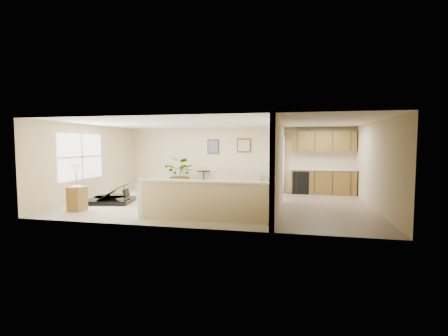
% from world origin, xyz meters
% --- Properties ---
extents(floor, '(9.00, 9.00, 0.00)m').
position_xyz_m(floor, '(0.00, 0.00, 0.00)').
color(floor, '#B9AE90').
rests_on(floor, ground).
extents(back_wall, '(9.00, 0.04, 2.50)m').
position_xyz_m(back_wall, '(0.00, 3.00, 1.25)').
color(back_wall, beige).
rests_on(back_wall, floor).
extents(front_wall, '(9.00, 0.04, 2.50)m').
position_xyz_m(front_wall, '(0.00, -3.00, 1.25)').
color(front_wall, beige).
rests_on(front_wall, floor).
extents(left_wall, '(0.04, 6.00, 2.50)m').
position_xyz_m(left_wall, '(-4.50, 0.00, 1.25)').
color(left_wall, beige).
rests_on(left_wall, floor).
extents(right_wall, '(0.04, 6.00, 2.50)m').
position_xyz_m(right_wall, '(4.50, 0.00, 1.25)').
color(right_wall, beige).
rests_on(right_wall, floor).
extents(ceiling, '(9.00, 6.00, 0.04)m').
position_xyz_m(ceiling, '(0.00, 0.00, 2.50)').
color(ceiling, white).
rests_on(ceiling, back_wall).
extents(kitchen_vinyl, '(2.70, 6.00, 0.01)m').
position_xyz_m(kitchen_vinyl, '(3.15, 0.00, 0.00)').
color(kitchen_vinyl, gray).
rests_on(kitchen_vinyl, floor).
extents(interior_partition, '(0.18, 5.99, 2.50)m').
position_xyz_m(interior_partition, '(1.80, 0.25, 1.22)').
color(interior_partition, beige).
rests_on(interior_partition, floor).
extents(pony_half_wall, '(3.42, 0.22, 1.00)m').
position_xyz_m(pony_half_wall, '(0.08, -2.30, 0.52)').
color(pony_half_wall, beige).
rests_on(pony_half_wall, floor).
extents(left_window, '(0.05, 2.15, 1.45)m').
position_xyz_m(left_window, '(-4.49, -0.50, 1.45)').
color(left_window, white).
rests_on(left_window, left_wall).
extents(wall_art_left, '(0.48, 0.04, 0.58)m').
position_xyz_m(wall_art_left, '(-0.95, 2.97, 1.75)').
color(wall_art_left, '#3D2916').
rests_on(wall_art_left, back_wall).
extents(wall_mirror, '(0.55, 0.04, 0.55)m').
position_xyz_m(wall_mirror, '(0.30, 2.97, 1.80)').
color(wall_mirror, '#3D2916').
rests_on(wall_mirror, back_wall).
extents(kitchen_cabinets, '(2.36, 0.65, 2.33)m').
position_xyz_m(kitchen_cabinets, '(3.19, 2.73, 0.87)').
color(kitchen_cabinets, brown).
rests_on(kitchen_cabinets, floor).
extents(piano, '(1.74, 1.76, 1.26)m').
position_xyz_m(piano, '(-3.46, -0.44, 0.53)').
color(piano, black).
rests_on(piano, floor).
extents(piano_bench, '(0.34, 0.67, 0.45)m').
position_xyz_m(piano_bench, '(-1.68, -0.14, 0.22)').
color(piano_bench, black).
rests_on(piano_bench, floor).
extents(loveseat, '(1.75, 1.02, 0.99)m').
position_xyz_m(loveseat, '(0.16, 2.23, 0.37)').
color(loveseat, tan).
rests_on(loveseat, floor).
extents(accent_table, '(0.55, 0.55, 0.80)m').
position_xyz_m(accent_table, '(-1.27, 2.65, 0.51)').
color(accent_table, black).
rests_on(accent_table, floor).
extents(palm_plant, '(1.39, 1.26, 1.34)m').
position_xyz_m(palm_plant, '(-2.07, 2.25, 0.66)').
color(palm_plant, black).
rests_on(palm_plant, floor).
extents(small_plant, '(0.36, 0.36, 0.57)m').
position_xyz_m(small_plant, '(1.45, 2.52, 0.24)').
color(small_plant, black).
rests_on(small_plant, floor).
extents(lamp_stand, '(0.42, 0.42, 1.35)m').
position_xyz_m(lamp_stand, '(-3.65, -1.88, 0.57)').
color(lamp_stand, brown).
rests_on(lamp_stand, floor).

